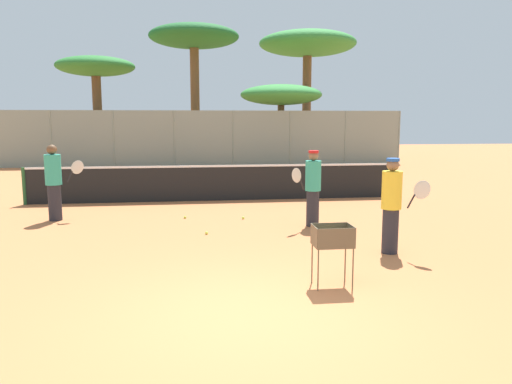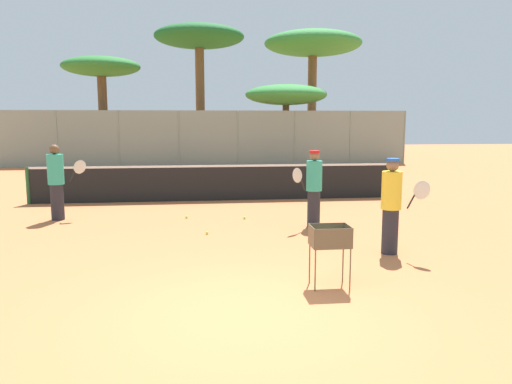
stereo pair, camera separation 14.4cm
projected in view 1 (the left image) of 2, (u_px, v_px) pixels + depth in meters
name	position (u px, v px, depth m)	size (l,w,h in m)	color
ground_plane	(251.00, 315.00, 6.22)	(80.00, 80.00, 0.00)	#C67242
tennis_net	(215.00, 182.00, 14.89)	(10.97, 0.10, 1.07)	#26592D
back_fence	(204.00, 138.00, 26.06)	(21.49, 0.08, 2.87)	gray
tree_0	(307.00, 46.00, 31.30)	(6.10, 6.10, 7.88)	brown
tree_1	(96.00, 69.00, 26.73)	(4.17, 4.17, 5.75)	brown
tree_2	(194.00, 40.00, 29.21)	(5.28, 5.28, 7.88)	brown
tree_3	(281.00, 96.00, 27.78)	(4.55, 4.55, 4.33)	brown
player_white_outfit	(313.00, 187.00, 11.31)	(0.80, 0.60, 1.73)	#26262D
player_red_cap	(54.00, 182.00, 11.94)	(0.92, 0.42, 1.83)	#26262D
player_yellow_shirt	(392.00, 204.00, 9.00)	(0.73, 0.70, 1.74)	#26262D
ball_cart	(333.00, 241.00, 7.21)	(0.56, 0.41, 0.91)	brown
tennis_ball_0	(185.00, 217.00, 12.28)	(0.07, 0.07, 0.07)	#D1E54C
tennis_ball_1	(207.00, 233.00, 10.58)	(0.07, 0.07, 0.07)	#D1E54C
tennis_ball_3	(243.00, 218.00, 12.20)	(0.07, 0.07, 0.07)	#D1E54C
parked_car	(307.00, 148.00, 30.17)	(4.20, 1.70, 1.60)	#232328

